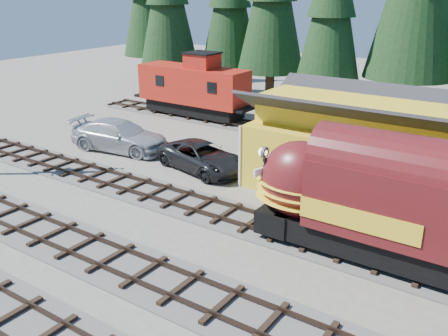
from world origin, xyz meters
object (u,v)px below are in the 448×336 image
Objects in this scene: depot at (371,139)px; pickup_truck_b at (120,136)px; locomotive at (428,217)px; caboose at (194,88)px; pickup_truck_a at (203,157)px.

depot is 16.19m from pickup_truck_b.
caboose is at bearing 147.00° from locomotive.
caboose is at bearing -1.85° from pickup_truck_b.
caboose is at bearing 53.04° from pickup_truck_a.
depot is 18.74m from caboose.
depot is 9.62m from pickup_truck_a.
caboose is (-21.56, 14.00, 0.09)m from locomotive.
depot is at bearing 124.04° from locomotive.
caboose is 1.59× the size of pickup_truck_a.
caboose reaches higher than pickup_truck_a.
pickup_truck_a is (-9.13, -2.15, -2.13)m from depot.
locomotive is 20.82m from pickup_truck_b.
depot reaches higher than locomotive.
locomotive is 1.56× the size of caboose.
pickup_truck_b is (-20.31, 4.35, -1.38)m from locomotive.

